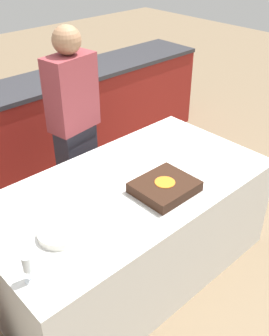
{
  "coord_description": "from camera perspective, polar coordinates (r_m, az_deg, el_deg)",
  "views": [
    {
      "loc": [
        -1.37,
        -1.53,
        2.19
      ],
      "look_at": [
        0.06,
        0.0,
        0.84
      ],
      "focal_mm": 42.0,
      "sensor_mm": 36.0,
      "label": 1
    }
  ],
  "objects": [
    {
      "name": "ground_plane",
      "position": [
        3.0,
        -0.79,
        -14.07
      ],
      "size": [
        14.0,
        14.0,
        0.0
      ],
      "primitive_type": "plane",
      "color": "#7A664C"
    },
    {
      "name": "back_counter",
      "position": [
        3.82,
        -17.05,
        4.25
      ],
      "size": [
        4.4,
        0.58,
        0.92
      ],
      "color": "maroon",
      "rests_on": "ground_plane"
    },
    {
      "name": "dining_table",
      "position": [
        2.75,
        -0.85,
        -8.74
      ],
      "size": [
        1.91,
        1.01,
        0.74
      ],
      "color": "silver",
      "rests_on": "ground_plane"
    },
    {
      "name": "cake",
      "position": [
        2.43,
        4.39,
        -2.8
      ],
      "size": [
        0.4,
        0.36,
        0.08
      ],
      "color": "#B7B2AD",
      "rests_on": "dining_table"
    },
    {
      "name": "plate_stack",
      "position": [
        2.16,
        -10.8,
        -9.27
      ],
      "size": [
        0.24,
        0.24,
        0.04
      ],
      "color": "white",
      "rests_on": "dining_table"
    },
    {
      "name": "wine_glass",
      "position": [
        1.91,
        -15.27,
        -13.35
      ],
      "size": [
        0.06,
        0.06,
        0.16
      ],
      "color": "white",
      "rests_on": "dining_table"
    },
    {
      "name": "side_plate_near_cake",
      "position": [
        2.66,
        0.52,
        -0.2
      ],
      "size": [
        0.19,
        0.19,
        0.0
      ],
      "color": "white",
      "rests_on": "dining_table"
    },
    {
      "name": "person_cutting_cake",
      "position": [
        3.03,
        -8.66,
        5.58
      ],
      "size": [
        0.39,
        0.25,
        1.59
      ],
      "rotation": [
        0.0,
        0.0,
        -2.99
      ],
      "color": "#282833",
      "rests_on": "ground_plane"
    }
  ]
}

